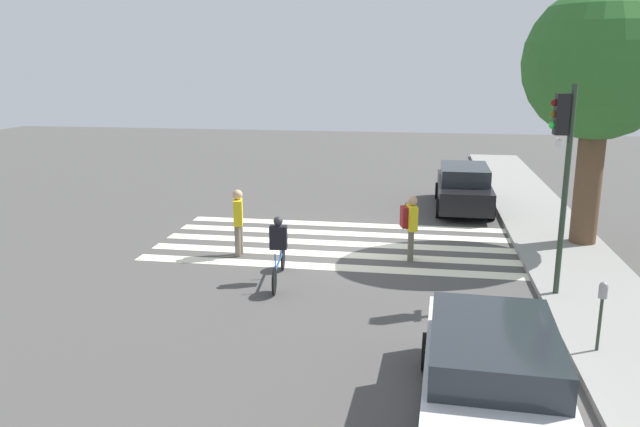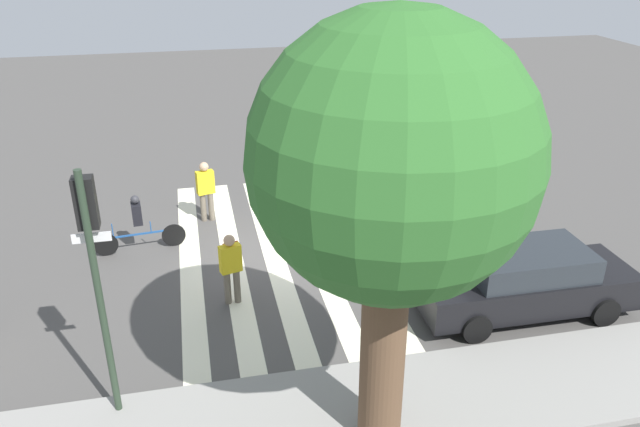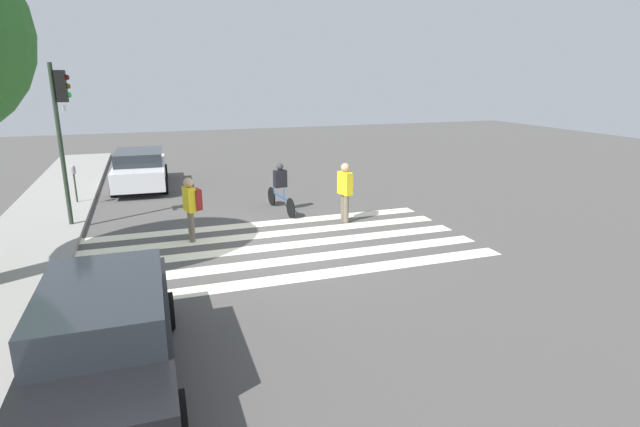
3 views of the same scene
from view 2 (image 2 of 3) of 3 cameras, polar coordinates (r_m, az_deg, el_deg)
The scene contains 9 objects.
ground_plane at distance 16.53m, azimuth -4.33°, elevation -3.60°, with size 60.00×60.00×0.00m, color #4C4947.
sidewalk_curb at distance 11.45m, azimuth 0.47°, elevation -18.07°, with size 36.00×2.50×0.14m.
crosswalk_stripes at distance 16.53m, azimuth -4.33°, elevation -3.59°, with size 4.83×10.00×0.01m.
traffic_light at distance 10.42m, azimuth -20.07°, elevation -3.11°, with size 0.60×0.50×4.63m.
street_tree at distance 8.49m, azimuth 6.65°, elevation 4.55°, with size 4.03×4.03×7.05m.
pedestrian_adult_yellow_jacket at distance 18.15m, azimuth -10.41°, elevation 2.30°, with size 0.54×0.34×1.80m.
pedestrian_child_with_backpack at distance 14.10m, azimuth -8.14°, elevation -4.49°, with size 0.52×0.48×1.73m.
cyclist_mid_street at distance 16.89m, azimuth -16.33°, elevation -0.68°, with size 2.36×0.42×1.59m.
car_parked_dark_suv at distance 14.47m, azimuth 18.22°, elevation -5.82°, with size 4.80×1.94×1.54m.
Camera 2 is at (1.87, 14.41, 7.88)m, focal length 35.00 mm.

